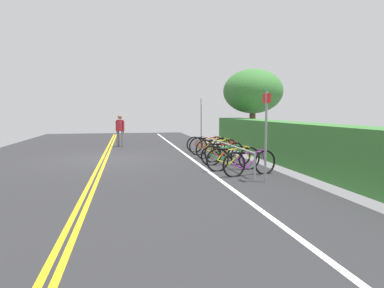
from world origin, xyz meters
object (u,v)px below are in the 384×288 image
object	(u,v)px
bicycle_4	(226,155)
sign_post_near	(201,119)
bicycle_3	(224,152)
bike_rack	(221,146)
pedestrian	(120,128)
bicycle_1	(210,146)
sign_post_far	(266,128)
tree_near_left	(253,92)
bicycle_6	(250,163)
bicycle_0	(206,144)
bicycle_5	(234,159)
bicycle_2	(217,149)

from	to	relation	value
bicycle_4	sign_post_near	bearing A→B (deg)	177.07
bicycle_4	bicycle_3	bearing A→B (deg)	166.42
bike_rack	pedestrian	distance (m)	6.95
bicycle_1	sign_post_far	bearing A→B (deg)	0.93
sign_post_far	tree_near_left	distance (m)	9.53
bicycle_4	bicycle_6	distance (m)	1.91
bike_rack	tree_near_left	world-z (taller)	tree_near_left
bicycle_4	sign_post_far	bearing A→B (deg)	4.46
bicycle_0	sign_post_far	xyz separation A→B (m)	(6.57, 0.04, 1.05)
bike_rack	sign_post_near	bearing A→B (deg)	177.76
bicycle_4	bicycle_6	size ratio (longest dim) A/B	0.97
bicycle_1	sign_post_far	xyz separation A→B (m)	(5.56, 0.09, 1.03)
bike_rack	bicycle_6	distance (m)	2.79
bicycle_3	sign_post_near	bearing A→B (deg)	179.43
bicycle_5	pedestrian	distance (m)	8.56
bicycle_0	sign_post_far	distance (m)	6.66
bicycle_2	bike_rack	bearing A→B (deg)	-5.29
sign_post_far	pedestrian	bearing A→B (deg)	-158.16
pedestrian	sign_post_near	size ratio (longest dim) A/B	0.67
bicycle_4	tree_near_left	world-z (taller)	tree_near_left
bicycle_5	bicycle_6	distance (m)	0.91
bike_rack	bicycle_4	size ratio (longest dim) A/B	3.91
bicycle_4	bicycle_5	xyz separation A→B (m)	(1.01, -0.05, 0.03)
pedestrian	sign_post_far	xyz separation A→B (m)	(9.59, 3.84, 0.46)
bicycle_1	sign_post_near	size ratio (longest dim) A/B	0.72
bicycle_4	tree_near_left	xyz separation A→B (m)	(-6.07, 3.26, 2.51)
bicycle_1	bicycle_3	bearing A→B (deg)	2.71
bicycle_6	bicycle_1	bearing A→B (deg)	-179.74
bicycle_3	bicycle_6	size ratio (longest dim) A/B	0.94
bicycle_5	sign_post_far	size ratio (longest dim) A/B	0.78
bicycle_4	sign_post_far	world-z (taller)	sign_post_far
bicycle_3	sign_post_near	size ratio (longest dim) A/B	0.68
bicycle_2	bicycle_3	size ratio (longest dim) A/B	1.09
bicycle_1	sign_post_near	world-z (taller)	sign_post_near
bike_rack	bicycle_5	distance (m)	1.91
bike_rack	bicycle_1	size ratio (longest dim) A/B	3.81
tree_near_left	sign_post_near	bearing A→B (deg)	-71.37
pedestrian	bicycle_5	bearing A→B (deg)	24.76
bicycle_1	bicycle_6	size ratio (longest dim) A/B	1.00
bicycle_3	bike_rack	bearing A→B (deg)	-82.58
bicycle_3	bicycle_6	world-z (taller)	bicycle_6
tree_near_left	bicycle_1	bearing A→B (deg)	-42.92
bicycle_6	sign_post_near	distance (m)	7.05
bicycle_0	sign_post_far	size ratio (longest dim) A/B	0.75
bike_rack	bicycle_0	xyz separation A→B (m)	(-2.84, 0.09, -0.21)
bicycle_0	bicycle_5	size ratio (longest dim) A/B	0.96
bicycle_1	bicycle_6	xyz separation A→B (m)	(4.61, 0.02, -0.01)
sign_post_far	tree_near_left	world-z (taller)	tree_near_left
bicycle_6	bicycle_4	bearing A→B (deg)	-175.41
bicycle_1	bicycle_3	size ratio (longest dim) A/B	1.06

